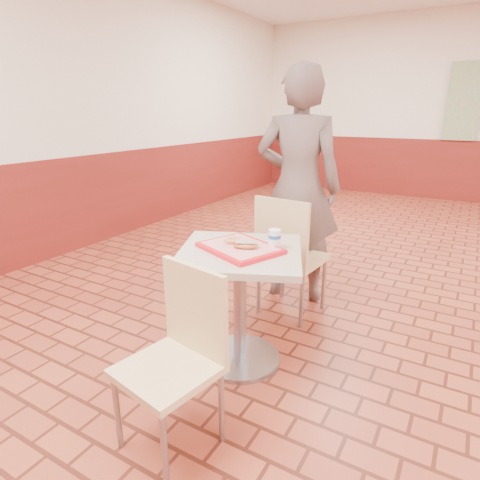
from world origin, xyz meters
The scene contains 9 objects.
promo_poster centered at (-0.60, 4.94, 1.60)m, with size 0.50×0.03×1.20m, color gray.
main_table centered at (-1.37, -0.82, 0.48)m, with size 0.68×0.68×0.72m.
chair_main_front centered at (-1.30, -1.47, 0.46)m, with size 0.45×0.45×0.83m.
chair_main_back centered at (-1.36, -0.14, 0.51)m, with size 0.46×0.46×0.91m.
customer centered at (-1.45, 0.22, 0.90)m, with size 0.66×0.43×1.80m, color brown.
serving_tray centered at (-1.37, -0.82, 0.73)m, with size 0.43×0.33×0.03m.
ring_donut centered at (-1.44, -0.79, 0.76)m, with size 0.09×0.09×0.03m, color #CB794A.
long_john_donut centered at (-1.32, -0.84, 0.76)m, with size 0.14×0.11×0.04m.
paper_cup centered at (-1.21, -0.70, 0.79)m, with size 0.07×0.07×0.09m.
Camera 1 is at (-0.30, -2.66, 1.47)m, focal length 30.00 mm.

